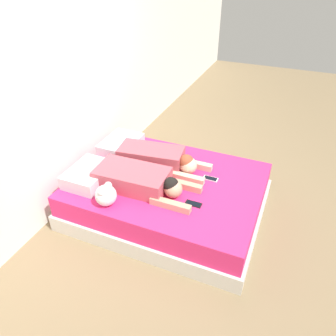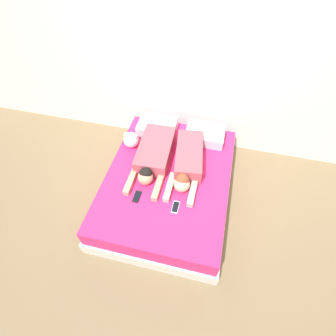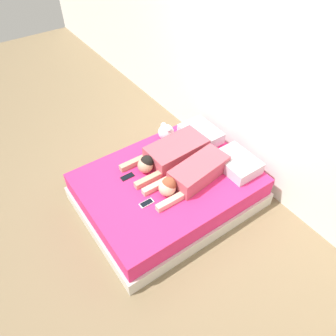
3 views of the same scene
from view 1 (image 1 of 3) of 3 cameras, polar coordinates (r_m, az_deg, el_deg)
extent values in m
plane|color=#7F6B4C|center=(3.77, 0.00, -7.31)|extent=(12.00, 12.00, 0.00)
cube|color=white|center=(3.65, -17.53, 13.48)|extent=(12.00, 0.06, 2.60)
cube|color=beige|center=(3.71, 0.00, -6.23)|extent=(1.56, 2.02, 0.19)
cube|color=#E5286B|center=(3.57, 0.00, -3.60)|extent=(1.50, 1.96, 0.24)
cube|color=silver|center=(3.54, -13.56, -1.15)|extent=(0.52, 0.38, 0.15)
cube|color=silver|center=(4.01, -8.15, 3.97)|extent=(0.52, 0.38, 0.15)
cube|color=#B24C59|center=(3.38, -6.24, -1.71)|extent=(0.43, 0.76, 0.19)
sphere|color=tan|center=(3.22, 0.91, -3.65)|extent=(0.18, 0.18, 0.18)
sphere|color=black|center=(3.20, 0.54, -2.96)|extent=(0.16, 0.16, 0.16)
cube|color=tan|center=(3.12, 0.39, -6.40)|extent=(0.07, 0.41, 0.07)
cube|color=tan|center=(3.37, 2.62, -2.96)|extent=(0.07, 0.41, 0.07)
cube|color=#B24C59|center=(3.69, -2.95, 2.02)|extent=(0.42, 0.75, 0.21)
sphere|color=beige|center=(3.55, 3.54, 0.42)|extent=(0.19, 0.19, 0.19)
sphere|color=#99472D|center=(3.54, 3.20, 1.09)|extent=(0.16, 0.16, 0.16)
cube|color=beige|center=(3.47, 3.22, -1.70)|extent=(0.07, 0.39, 0.07)
cube|color=beige|center=(3.69, 4.71, 0.61)|extent=(0.07, 0.39, 0.07)
cube|color=black|center=(3.19, 4.45, -6.24)|extent=(0.07, 0.16, 0.01)
cube|color=black|center=(3.19, 4.46, -6.17)|extent=(0.06, 0.14, 0.00)
cube|color=silver|center=(3.53, 7.42, -1.85)|extent=(0.07, 0.16, 0.01)
cube|color=black|center=(3.53, 7.42, -1.78)|extent=(0.06, 0.14, 0.00)
sphere|color=white|center=(3.18, -10.77, -4.70)|extent=(0.21, 0.21, 0.21)
sphere|color=white|center=(3.09, -11.48, -4.17)|extent=(0.07, 0.07, 0.07)
sphere|color=white|center=(3.17, -10.37, -3.01)|extent=(0.07, 0.07, 0.07)
camera|label=2|loc=(3.21, 47.15, 34.47)|focal=28.00mm
camera|label=3|loc=(4.82, 35.83, 37.36)|focal=35.00mm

